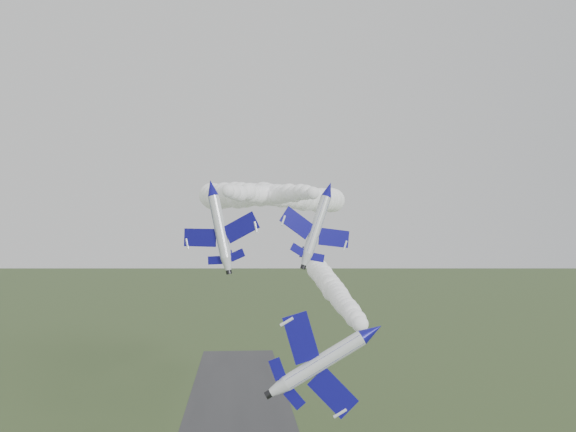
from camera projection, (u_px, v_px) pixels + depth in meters
name	position (u px, v px, depth m)	size (l,w,h in m)	color
jet_lead	(372.00, 332.00, 63.21)	(5.69, 13.27, 9.55)	silver
smoke_trail_jet_lead	(332.00, 287.00, 105.82)	(4.44, 77.74, 4.44)	white
jet_pair_left	(211.00, 188.00, 82.85)	(10.23, 12.06, 3.63)	silver
smoke_trail_jet_pair_left	(295.00, 198.00, 120.36)	(5.59, 72.79, 5.59)	white
jet_pair_right	(329.00, 189.00, 84.01)	(9.62, 11.82, 4.01)	silver
smoke_trail_jet_pair_right	(250.00, 195.00, 114.75)	(5.55, 60.96, 5.55)	white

